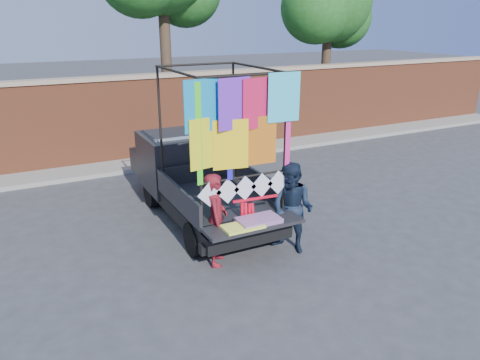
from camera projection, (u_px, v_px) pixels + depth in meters
name	position (u px, v px, depth m)	size (l,w,h in m)	color
ground	(261.00, 249.00, 8.99)	(90.00, 90.00, 0.00)	#38383A
brick_wall	(150.00, 116.00, 14.45)	(30.00, 0.45, 2.61)	#9B4C2D
curb	(160.00, 161.00, 14.27)	(30.00, 1.20, 0.12)	gray
tree_right	(331.00, 2.00, 17.49)	(4.20, 3.30, 6.62)	#38281C
pickup_truck	(191.00, 175.00, 10.59)	(2.11, 5.31, 3.34)	black
woman	(216.00, 219.00, 8.21)	(0.62, 0.41, 1.70)	maroon
man	(292.00, 208.00, 8.67)	(0.84, 0.65, 1.72)	#152135
streamer_bundle	(251.00, 209.00, 8.35)	(0.87, 0.12, 0.60)	red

